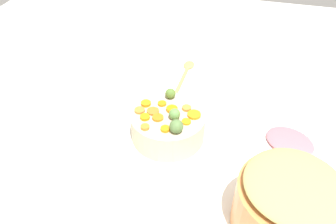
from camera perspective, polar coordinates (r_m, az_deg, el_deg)
name	(u,v)px	position (r m, az deg, el deg)	size (l,w,h in m)	color
tabletop	(181,139)	(1.06, 2.31, -4.61)	(2.40, 2.40, 0.02)	white
serving_bowl_carrots	(168,126)	(1.02, 0.00, -2.33)	(0.23, 0.23, 0.09)	#C0B190
metal_pot	(286,208)	(0.84, 19.50, -15.24)	(0.24, 0.24, 0.13)	#CD7D43
stuffing_mound	(295,185)	(0.78, 20.84, -11.63)	(0.22, 0.22, 0.03)	tan
carrot_slice_0	(153,111)	(1.00, -2.57, 0.14)	(0.04, 0.04, 0.01)	orange
carrot_slice_1	(186,122)	(0.96, 3.14, -1.66)	(0.03, 0.03, 0.01)	orange
carrot_slice_2	(194,115)	(0.99, 4.45, -0.46)	(0.04, 0.04, 0.01)	orange
carrot_slice_3	(158,118)	(0.98, -1.75, -0.96)	(0.03, 0.03, 0.01)	orange
carrot_slice_4	(172,109)	(1.00, 0.67, 0.49)	(0.03, 0.03, 0.01)	orange
carrot_slice_5	(162,104)	(1.03, -1.02, 1.44)	(0.03, 0.03, 0.01)	orange
carrot_slice_6	(145,127)	(0.94, -3.94, -2.57)	(0.03, 0.03, 0.01)	orange
carrot_slice_7	(140,110)	(1.00, -4.86, 0.28)	(0.03, 0.03, 0.01)	orange
carrot_slice_8	(145,117)	(0.98, -3.95, -0.88)	(0.03, 0.03, 0.01)	orange
carrot_slice_9	(187,108)	(1.01, 3.20, 0.66)	(0.03, 0.03, 0.01)	orange
carrot_slice_10	(146,103)	(1.03, -3.78, 1.47)	(0.03, 0.03, 0.01)	orange
carrot_slice_11	(165,129)	(0.94, -0.47, -2.90)	(0.03, 0.03, 0.01)	orange
brussels_sprout_0	(170,94)	(1.05, 0.41, 3.17)	(0.03, 0.03, 0.03)	#4C6D2A
brussels_sprout_1	(177,126)	(0.92, 1.52, -2.48)	(0.04, 0.04, 0.04)	#4E6D39
brussels_sprout_2	(175,114)	(0.97, 1.12, -0.35)	(0.03, 0.03, 0.03)	#578441
wooden_spoon	(185,74)	(1.32, 2.90, 6.55)	(0.31, 0.04, 0.01)	#AC8B4B
ham_plate	(284,143)	(1.08, 19.16, -5.02)	(0.23, 0.23, 0.01)	white
ham_slice_main	(290,141)	(1.07, 20.07, -4.71)	(0.14, 0.12, 0.02)	#D2636E
dish_towel	(62,138)	(1.09, -17.62, -4.21)	(0.15, 0.11, 0.01)	#9EB2BA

